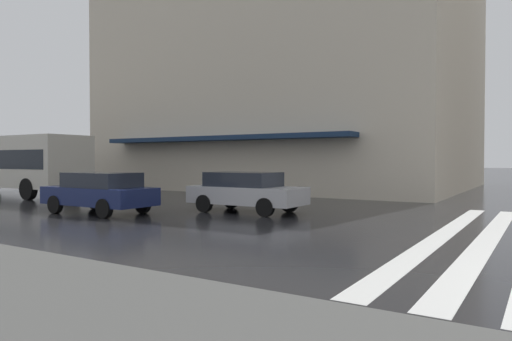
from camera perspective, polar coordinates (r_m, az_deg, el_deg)
The scene contains 4 objects.
haussmann_block_mid at distance 33.98m, azimuth 5.05°, elevation 13.53°, with size 18.97×22.17×18.46m.
car_silver at distance 16.42m, azimuth -1.26°, elevation -2.49°, with size 1.85×4.10×1.41m.
car_navy at distance 16.90m, azimuth -18.55°, elevation -2.45°, with size 1.85×4.10×1.41m.
city_bus at distance 27.70m, azimuth -28.27°, elevation 0.99°, with size 2.60×11.00×3.00m.
Camera 1 is at (-8.18, 1.81, 1.85)m, focal length 32.72 mm.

